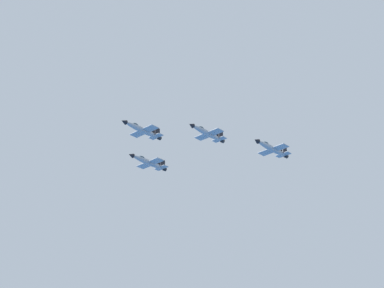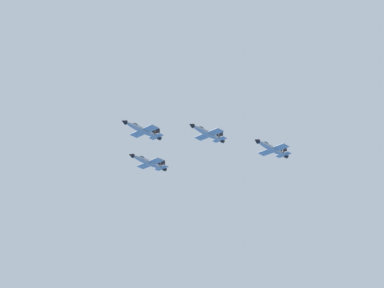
{
  "view_description": "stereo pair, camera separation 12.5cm",
  "coord_description": "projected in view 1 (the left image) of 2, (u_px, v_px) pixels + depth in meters",
  "views": [
    {
      "loc": [
        174.46,
        -68.19,
        71.64
      ],
      "look_at": [
        -4.46,
        25.94,
        170.5
      ],
      "focal_mm": 66.93,
      "sensor_mm": 36.0,
      "label": 1
    },
    {
      "loc": [
        174.52,
        -68.08,
        71.64
      ],
      "look_at": [
        -4.46,
        25.94,
        170.5
      ],
      "focal_mm": 66.93,
      "sensor_mm": 36.0,
      "label": 2
    }
  ],
  "objects": [
    {
      "name": "jet_lead",
      "position": [
        142.0,
        130.0,
        219.49
      ],
      "size": [
        10.39,
        15.94,
        3.46
      ],
      "rotation": [
        0.0,
        0.0,
        5.05
      ],
      "color": "#9EA3A8"
    },
    {
      "name": "jet_left_outer",
      "position": [
        272.0,
        148.0,
        222.12
      ],
      "size": [
        10.53,
        16.17,
        3.51
      ],
      "rotation": [
        0.0,
        0.0,
        5.05
      ],
      "color": "#9EA3A8"
    },
    {
      "name": "jet_right_wingman",
      "position": [
        148.0,
        162.0,
        236.9
      ],
      "size": [
        10.6,
        16.3,
        3.53
      ],
      "rotation": [
        0.0,
        0.0,
        5.05
      ],
      "color": "#9EA3A8"
    },
    {
      "name": "jet_left_wingman",
      "position": [
        207.0,
        133.0,
        221.74
      ],
      "size": [
        10.18,
        15.59,
        3.4
      ],
      "rotation": [
        0.0,
        0.0,
        5.06
      ],
      "color": "#9EA3A8"
    }
  ]
}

